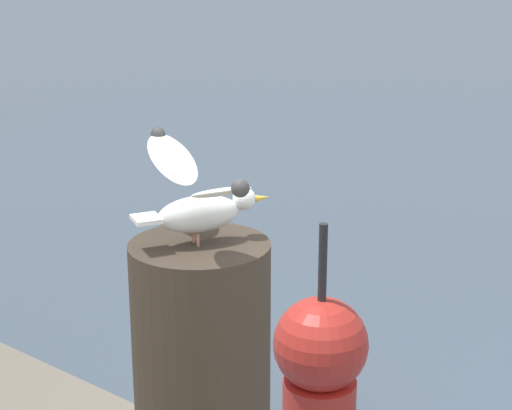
{
  "coord_description": "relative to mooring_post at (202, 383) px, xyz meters",
  "views": [
    {
      "loc": [
        0.53,
        -1.88,
        2.78
      ],
      "look_at": [
        -0.91,
        -0.05,
        2.07
      ],
      "focal_mm": 58.43,
      "sensor_mm": 36.0,
      "label": 1
    }
  ],
  "objects": [
    {
      "name": "channel_buoy",
      "position": [
        -0.98,
        2.11,
        -1.12
      ],
      "size": [
        0.56,
        0.56,
        1.33
      ],
      "color": "red",
      "rests_on": "ground_plane"
    },
    {
      "name": "mooring_post",
      "position": [
        0.0,
        0.0,
        0.0
      ],
      "size": [
        0.39,
        0.39,
        0.85
      ],
      "primitive_type": "cylinder",
      "color": "#382D23",
      "rests_on": "harbor_quay"
    },
    {
      "name": "seagull",
      "position": [
        0.0,
        0.0,
        0.56
      ],
      "size": [
        0.63,
        0.42,
        0.26
      ],
      "color": "tan",
      "rests_on": "mooring_post"
    }
  ]
}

